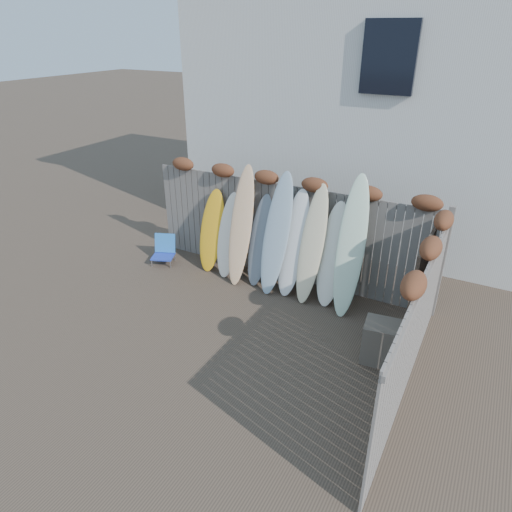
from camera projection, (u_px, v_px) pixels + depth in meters
The scene contains 16 objects.
ground at pixel (222, 336), 7.75m from camera, with size 80.00×80.00×0.00m, color #493A2D.
back_fence at pixel (287, 225), 9.07m from camera, with size 6.05×0.28×2.24m.
right_fence at pixel (417, 322), 6.16m from camera, with size 0.28×4.40×2.24m.
house at pixel (377, 95), 11.19m from camera, with size 8.50×5.50×6.33m.
beach_chair at pixel (164, 250), 10.10m from camera, with size 0.61×0.62×0.61m.
wooden_crate at pixel (382, 342), 7.07m from camera, with size 0.58×0.48×0.67m, color #6B6150.
lattice_panel at pixel (418, 296), 7.11m from camera, with size 0.05×1.27×1.90m, color brown.
surfboard_0 at pixel (212, 231), 9.62m from camera, with size 0.55×0.07×1.77m, color #FCAE15.
surfboard_1 at pixel (229, 235), 9.39m from camera, with size 0.50×0.07×1.79m, color white.
surfboard_2 at pixel (241, 226), 9.05m from camera, with size 0.46×0.07×2.43m, color #F5A179.
surfboard_3 at pixel (260, 241), 9.07m from camera, with size 0.46×0.07×1.87m, color slate.
surfboard_4 at pixel (277, 234), 8.72m from camera, with size 0.52×0.07×2.42m, color #9AB2C4.
surfboard_5 at pixel (293, 244), 8.69m from camera, with size 0.53×0.07×2.10m, color white.
surfboard_6 at pixel (312, 245), 8.44m from camera, with size 0.46×0.07×2.28m, color beige.
surfboard_7 at pixel (332, 255), 8.38m from camera, with size 0.52×0.07×1.99m, color white.
surfboard_8 at pixel (351, 247), 8.03m from camera, with size 0.49×0.07×2.58m, color silver.
Camera 1 is at (3.52, -5.26, 4.72)m, focal length 32.00 mm.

